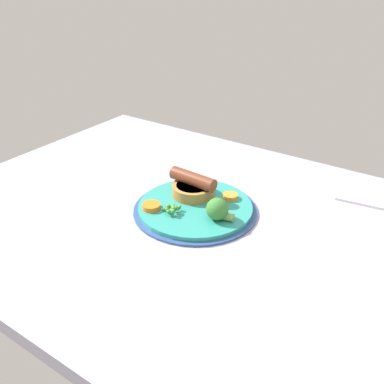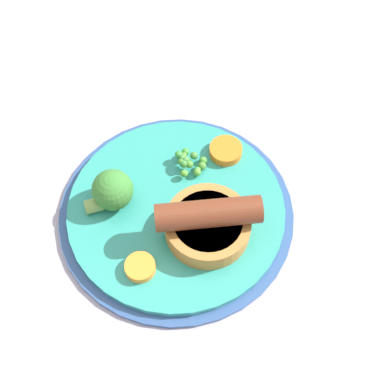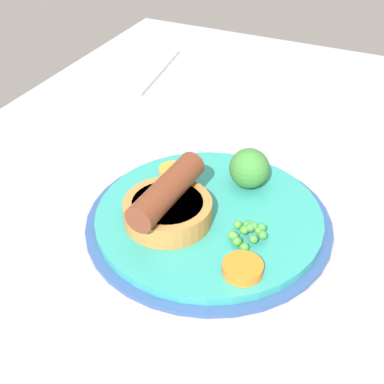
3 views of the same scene
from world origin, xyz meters
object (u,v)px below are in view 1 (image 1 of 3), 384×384
(broccoli_floret_far, at_px, (219,209))
(carrot_slice_1, at_px, (151,206))
(carrot_slice_0, at_px, (230,196))
(fork, at_px, (379,207))
(sausage_pudding, at_px, (193,186))
(dinner_plate, at_px, (194,208))
(pea_pile, at_px, (172,208))

(broccoli_floret_far, xyz_separation_m, carrot_slice_1, (0.13, 0.05, -0.02))
(carrot_slice_0, bearing_deg, broccoli_floret_far, 103.63)
(broccoli_floret_far, height_order, fork, broccoli_floret_far)
(sausage_pudding, bearing_deg, carrot_slice_0, -153.60)
(broccoli_floret_far, bearing_deg, carrot_slice_1, 9.76)
(broccoli_floret_far, bearing_deg, fork, -144.98)
(dinner_plate, distance_m, fork, 0.40)
(carrot_slice_1, bearing_deg, broccoli_floret_far, -160.76)
(carrot_slice_1, bearing_deg, sausage_pudding, -111.72)
(pea_pile, height_order, carrot_slice_0, pea_pile)
(fork, bearing_deg, carrot_slice_1, 29.81)
(broccoli_floret_far, relative_size, carrot_slice_0, 1.77)
(carrot_slice_0, bearing_deg, carrot_slice_1, 48.49)
(pea_pile, xyz_separation_m, carrot_slice_1, (0.04, 0.01, -0.00))
(carrot_slice_0, height_order, fork, carrot_slice_0)
(dinner_plate, bearing_deg, carrot_slice_1, 44.73)
(sausage_pudding, xyz_separation_m, carrot_slice_1, (0.04, 0.10, -0.02))
(fork, bearing_deg, sausage_pudding, 22.12)
(pea_pile, distance_m, carrot_slice_0, 0.14)
(dinner_plate, height_order, sausage_pudding, sausage_pudding)
(pea_pile, relative_size, carrot_slice_0, 1.17)
(dinner_plate, distance_m, carrot_slice_0, 0.08)
(sausage_pudding, relative_size, carrot_slice_1, 2.88)
(broccoli_floret_far, bearing_deg, carrot_slice_0, -85.85)
(carrot_slice_1, bearing_deg, carrot_slice_0, -131.51)
(broccoli_floret_far, bearing_deg, sausage_pudding, -36.99)
(pea_pile, height_order, carrot_slice_1, pea_pile)
(pea_pile, xyz_separation_m, carrot_slice_0, (-0.07, -0.12, -0.00))
(pea_pile, relative_size, carrot_slice_1, 0.98)
(broccoli_floret_far, height_order, carrot_slice_0, broccoli_floret_far)
(dinner_plate, height_order, fork, dinner_plate)
(broccoli_floret_far, height_order, carrot_slice_1, broccoli_floret_far)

